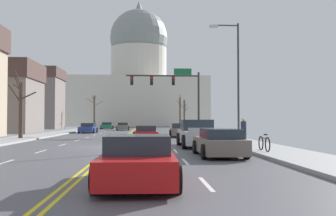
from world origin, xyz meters
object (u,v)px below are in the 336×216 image
object	(u,v)px
pickup_truck_near_02	(198,135)
sedan_oncoming_00	(88,128)
signal_gantry	(173,86)
sedan_near_01	(146,133)
sedan_near_00	(180,130)
pedestrian_00	(244,130)
street_lamp_right	(235,72)
sedan_oncoming_01	(123,127)
sedan_near_03	(219,143)
bicycle_parked	(264,144)
sedan_near_04	(138,161)
sedan_oncoming_02	(107,126)

from	to	relation	value
pickup_truck_near_02	sedan_oncoming_00	bearing A→B (deg)	112.67
signal_gantry	sedan_near_01	size ratio (longest dim) A/B	1.70
sedan_near_00	sedan_near_01	world-z (taller)	sedan_near_00
sedan_oncoming_00	pedestrian_00	world-z (taller)	pedestrian_00
street_lamp_right	sedan_oncoming_01	distance (m)	36.23
sedan_near_01	sedan_near_03	size ratio (longest dim) A/B	1.06
pickup_truck_near_02	sedan_oncoming_01	distance (m)	37.54
signal_gantry	sedan_oncoming_00	distance (m)	13.27
sedan_near_01	bicycle_parked	bearing A→B (deg)	-63.89
sedan_oncoming_00	sedan_oncoming_01	bearing A→B (deg)	73.49
sedan_near_03	sedan_oncoming_00	size ratio (longest dim) A/B	1.02
sedan_near_04	sedan_oncoming_00	xyz separation A→B (m)	(-7.01, 38.22, -0.00)
signal_gantry	sedan_near_00	distance (m)	6.27
sedan_oncoming_01	sedan_near_03	bearing A→B (deg)	-80.84
sedan_oncoming_02	pickup_truck_near_02	bearing A→B (deg)	-77.33
street_lamp_right	sedan_oncoming_00	bearing A→B (deg)	120.31
signal_gantry	sedan_near_03	xyz separation A→B (m)	(0.45, -23.65, -4.61)
sedan_near_01	sedan_oncoming_02	world-z (taller)	sedan_near_01
pickup_truck_near_02	pedestrian_00	distance (m)	2.76
sedan_oncoming_01	street_lamp_right	bearing A→B (deg)	-74.47
pickup_truck_near_02	sedan_near_03	size ratio (longest dim) A/B	1.22
sedan_oncoming_01	sedan_oncoming_02	xyz separation A→B (m)	(-3.31, 8.09, 0.00)
signal_gantry	sedan_oncoming_00	bearing A→B (deg)	144.02
sedan_oncoming_00	sedan_oncoming_01	size ratio (longest dim) A/B	0.95
bicycle_parked	pickup_truck_near_02	bearing A→B (deg)	118.20
sedan_oncoming_00	sedan_near_04	bearing A→B (deg)	-79.61
sedan_oncoming_02	sedan_near_00	bearing A→B (deg)	-72.22
sedan_near_01	sedan_near_04	world-z (taller)	sedan_near_04
sedan_near_00	sedan_near_04	xyz separation A→B (m)	(-3.42, -26.66, -0.03)
sedan_oncoming_00	sedan_oncoming_01	xyz separation A→B (m)	(3.58, 12.07, -0.02)
bicycle_parked	sedan_oncoming_02	bearing A→B (deg)	104.31
signal_gantry	sedan_near_04	xyz separation A→B (m)	(-3.06, -30.91, -4.62)
sedan_oncoming_01	bicycle_parked	distance (m)	42.80
street_lamp_right	sedan_near_01	xyz separation A→B (m)	(-6.04, 4.77, -4.32)
signal_gantry	pedestrian_00	size ratio (longest dim) A/B	4.87
street_lamp_right	bicycle_parked	distance (m)	8.35
sedan_near_00	pickup_truck_near_02	size ratio (longest dim) A/B	0.84
signal_gantry	sedan_oncoming_02	distance (m)	29.53
sedan_near_01	sedan_near_03	world-z (taller)	sedan_near_03
sedan_near_00	sedan_near_03	bearing A→B (deg)	-89.74
sedan_oncoming_02	bicycle_parked	xyz separation A→B (m)	(12.72, -49.85, -0.07)
sedan_near_01	sedan_oncoming_00	world-z (taller)	sedan_oncoming_00
sedan_near_04	sedan_oncoming_01	bearing A→B (deg)	93.90
signal_gantry	sedan_near_00	world-z (taller)	signal_gantry
sedan_near_00	bicycle_parked	xyz separation A→B (m)	(2.55, -18.13, -0.13)
sedan_near_00	bicycle_parked	bearing A→B (deg)	-82.00
sedan_near_04	bicycle_parked	world-z (taller)	sedan_near_04
signal_gantry	sedan_near_00	size ratio (longest dim) A/B	1.77
sedan_oncoming_01	sedan_oncoming_02	size ratio (longest dim) A/B	0.96
sedan_near_03	bicycle_parked	bearing A→B (deg)	27.34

